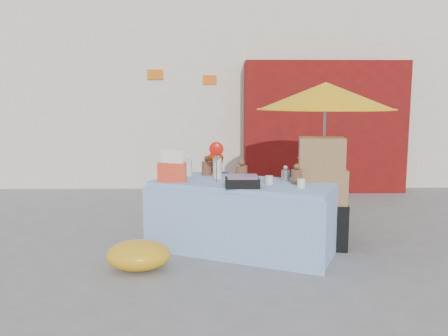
{
  "coord_description": "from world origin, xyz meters",
  "views": [
    {
      "loc": [
        0.03,
        -5.29,
        1.86
      ],
      "look_at": [
        0.13,
        0.6,
        1.0
      ],
      "focal_mm": 38.0,
      "sensor_mm": 36.0,
      "label": 1
    }
  ],
  "objects_px": {
    "umbrella": "(326,97)",
    "box_stack": "(321,197)",
    "chair_right": "(305,217)",
    "market_table": "(243,215)",
    "chair_left": "(214,217)",
    "vendor_beige": "(304,192)",
    "vendor_orange": "(214,193)"
  },
  "relations": [
    {
      "from": "umbrella",
      "to": "box_stack",
      "type": "relative_size",
      "value": 1.5
    },
    {
      "from": "umbrella",
      "to": "box_stack",
      "type": "xyz_separation_m",
      "value": [
        -0.19,
        -0.78,
        -1.25
      ]
    },
    {
      "from": "chair_right",
      "to": "box_stack",
      "type": "distance_m",
      "value": 0.64
    },
    {
      "from": "market_table",
      "to": "chair_left",
      "type": "distance_m",
      "value": 0.74
    },
    {
      "from": "chair_right",
      "to": "box_stack",
      "type": "xyz_separation_m",
      "value": [
        0.11,
        -0.49,
        0.39
      ]
    },
    {
      "from": "market_table",
      "to": "umbrella",
      "type": "relative_size",
      "value": 1.18
    },
    {
      "from": "chair_right",
      "to": "chair_left",
      "type": "bearing_deg",
      "value": 170.76
    },
    {
      "from": "chair_left",
      "to": "market_table",
      "type": "bearing_deg",
      "value": -68.73
    },
    {
      "from": "box_stack",
      "to": "vendor_beige",
      "type": "bearing_deg",
      "value": 99.61
    },
    {
      "from": "chair_right",
      "to": "market_table",
      "type": "bearing_deg",
      "value": -154.63
    },
    {
      "from": "chair_right",
      "to": "box_stack",
      "type": "relative_size",
      "value": 0.61
    },
    {
      "from": "chair_right",
      "to": "vendor_orange",
      "type": "height_order",
      "value": "vendor_orange"
    },
    {
      "from": "vendor_orange",
      "to": "umbrella",
      "type": "distance_m",
      "value": 2.04
    },
    {
      "from": "market_table",
      "to": "box_stack",
      "type": "distance_m",
      "value": 1.02
    },
    {
      "from": "chair_left",
      "to": "chair_right",
      "type": "xyz_separation_m",
      "value": [
        1.25,
        0.0,
        0.0
      ]
    },
    {
      "from": "vendor_orange",
      "to": "umbrella",
      "type": "bearing_deg",
      "value": 176.28
    },
    {
      "from": "chair_left",
      "to": "vendor_beige",
      "type": "distance_m",
      "value": 1.3
    },
    {
      "from": "chair_right",
      "to": "box_stack",
      "type": "height_order",
      "value": "box_stack"
    },
    {
      "from": "box_stack",
      "to": "chair_right",
      "type": "bearing_deg",
      "value": 102.44
    },
    {
      "from": "market_table",
      "to": "box_stack",
      "type": "height_order",
      "value": "box_stack"
    },
    {
      "from": "market_table",
      "to": "chair_right",
      "type": "xyz_separation_m",
      "value": [
        0.89,
        0.61,
        -0.19
      ]
    },
    {
      "from": "vendor_orange",
      "to": "box_stack",
      "type": "xyz_separation_m",
      "value": [
        1.36,
        -0.63,
        0.07
      ]
    },
    {
      "from": "umbrella",
      "to": "market_table",
      "type": "bearing_deg",
      "value": -143.0
    },
    {
      "from": "vendor_orange",
      "to": "umbrella",
      "type": "xyz_separation_m",
      "value": [
        1.55,
        0.15,
        1.33
      ]
    },
    {
      "from": "market_table",
      "to": "box_stack",
      "type": "bearing_deg",
      "value": 30.87
    },
    {
      "from": "chair_left",
      "to": "box_stack",
      "type": "distance_m",
      "value": 1.5
    },
    {
      "from": "vendor_orange",
      "to": "vendor_beige",
      "type": "xyz_separation_m",
      "value": [
        1.25,
        0.0,
        0.01
      ]
    },
    {
      "from": "vendor_orange",
      "to": "chair_right",
      "type": "bearing_deg",
      "value": 164.61
    },
    {
      "from": "chair_right",
      "to": "box_stack",
      "type": "bearing_deg",
      "value": -86.8
    },
    {
      "from": "chair_right",
      "to": "vendor_orange",
      "type": "bearing_deg",
      "value": 164.61
    },
    {
      "from": "box_stack",
      "to": "chair_left",
      "type": "bearing_deg",
      "value": 160.07
    },
    {
      "from": "chair_right",
      "to": "vendor_beige",
      "type": "height_order",
      "value": "vendor_beige"
    }
  ]
}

